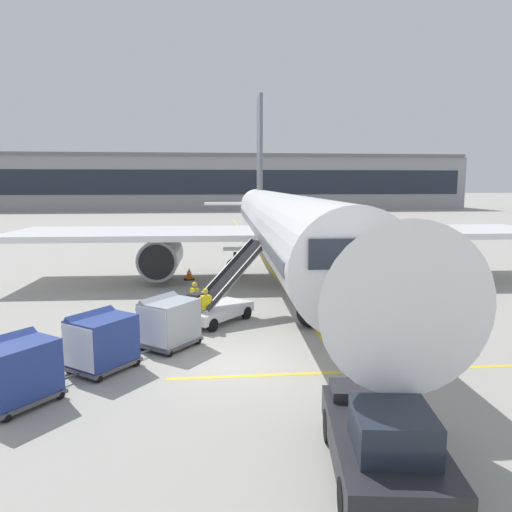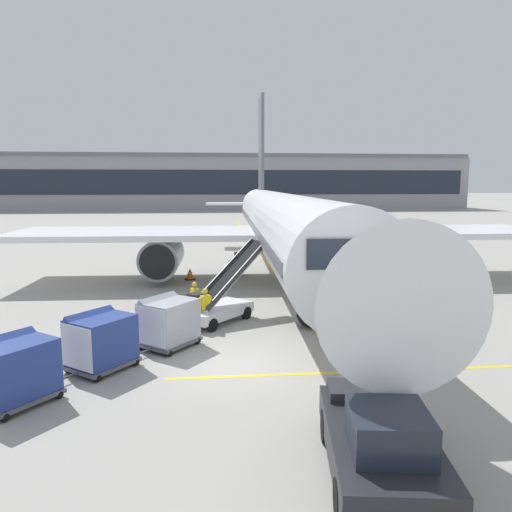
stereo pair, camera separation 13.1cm
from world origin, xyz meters
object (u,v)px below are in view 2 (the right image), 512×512
at_px(ground_crew_marshaller, 151,320).
at_px(belt_loader, 220,301).
at_px(baggage_cart_lead, 168,321).
at_px(baggage_cart_third, 14,369).
at_px(baggage_cart_second, 100,340).
at_px(ground_crew_by_loader, 195,298).
at_px(ground_crew_by_carts, 205,306).
at_px(parked_airplane, 281,225).
at_px(pushback_tug, 380,441).
at_px(safety_cone_engine_keepout, 190,274).

bearing_deg(ground_crew_marshaller, belt_loader, 50.66).
distance_m(baggage_cart_lead, baggage_cart_third, 5.85).
distance_m(baggage_cart_second, ground_crew_by_loader, 6.33).
relative_size(baggage_cart_second, ground_crew_by_loader, 1.52).
height_order(belt_loader, ground_crew_marshaller, belt_loader).
height_order(baggage_cart_second, ground_crew_by_carts, baggage_cart_second).
bearing_deg(baggage_cart_lead, baggage_cart_second, -134.45).
bearing_deg(ground_crew_by_carts, baggage_cart_third, -128.27).
bearing_deg(ground_crew_marshaller, ground_crew_by_loader, 66.11).
bearing_deg(baggage_cart_second, ground_crew_by_loader, 62.54).
bearing_deg(ground_crew_by_loader, belt_loader, -12.07).
bearing_deg(ground_crew_by_carts, parked_airplane, 65.94).
height_order(baggage_cart_lead, ground_crew_by_loader, baggage_cart_lead).
height_order(pushback_tug, ground_crew_by_loader, pushback_tug).
xyz_separation_m(pushback_tug, ground_crew_by_carts, (-3.68, 10.92, 0.17)).
distance_m(ground_crew_by_carts, ground_crew_marshaller, 2.87).
distance_m(baggage_cart_third, ground_crew_by_carts, 8.39).
xyz_separation_m(baggage_cart_second, ground_crew_by_loader, (2.92, 5.61, -0.00)).
bearing_deg(baggage_cart_lead, baggage_cart_third, -130.78).
bearing_deg(baggage_cart_third, baggage_cart_second, 52.77).
xyz_separation_m(belt_loader, ground_crew_by_carts, (-0.62, -1.16, 0.07)).
height_order(baggage_cart_lead, ground_crew_by_carts, baggage_cart_lead).
distance_m(baggage_cart_lead, ground_crew_by_carts, 2.56).
bearing_deg(parked_airplane, pushback_tug, -92.95).
distance_m(baggage_cart_lead, baggage_cart_second, 2.88).
bearing_deg(belt_loader, pushback_tug, -75.80).
distance_m(parked_airplane, ground_crew_by_loader, 11.01).
bearing_deg(belt_loader, baggage_cart_second, -126.78).
bearing_deg(ground_crew_by_carts, pushback_tug, -71.38).
relative_size(ground_crew_marshaller, safety_cone_engine_keepout, 2.35).
relative_size(pushback_tug, safety_cone_engine_keepout, 6.27).
height_order(baggage_cart_second, baggage_cart_third, same).
xyz_separation_m(baggage_cart_third, ground_crew_by_loader, (4.72, 7.98, -0.00)).
relative_size(baggage_cart_lead, baggage_cart_second, 1.00).
bearing_deg(belt_loader, parked_airplane, 66.47).
height_order(pushback_tug, ground_crew_marshaller, pushback_tug).
bearing_deg(baggage_cart_third, ground_crew_marshaller, 54.89).
bearing_deg(parked_airplane, baggage_cart_third, -119.98).
distance_m(belt_loader, ground_crew_by_carts, 1.32).
bearing_deg(baggage_cart_third, ground_crew_by_carts, 51.73).
distance_m(ground_crew_by_loader, ground_crew_marshaller, 3.77).
distance_m(baggage_cart_second, pushback_tug, 9.74).
xyz_separation_m(belt_loader, ground_crew_marshaller, (-2.63, -3.21, 0.07)).
height_order(pushback_tug, safety_cone_engine_keepout, pushback_tug).
bearing_deg(safety_cone_engine_keepout, parked_airplane, -1.23).
relative_size(baggage_cart_lead, ground_crew_by_carts, 1.52).
distance_m(ground_crew_by_carts, safety_cone_engine_keepout, 10.93).
xyz_separation_m(belt_loader, baggage_cart_third, (-5.82, -7.75, 0.07)).
bearing_deg(ground_crew_by_carts, safety_cone_engine_keepout, 95.71).
height_order(baggage_cart_third, safety_cone_engine_keepout, baggage_cart_third).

